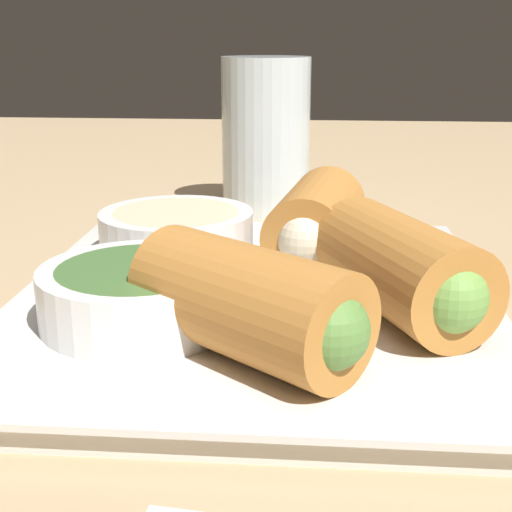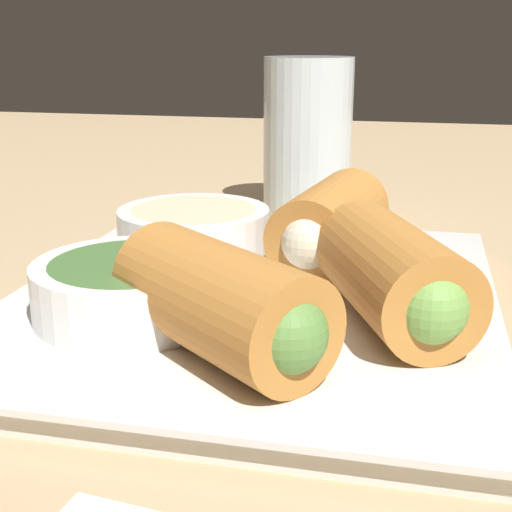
{
  "view_description": "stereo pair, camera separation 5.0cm",
  "coord_description": "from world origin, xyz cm",
  "px_view_note": "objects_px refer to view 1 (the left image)",
  "views": [
    {
      "loc": [
        -34.12,
        -3.86,
        16.28
      ],
      "look_at": [
        0.58,
        -1.09,
        5.37
      ],
      "focal_mm": 50.0,
      "sensor_mm": 36.0,
      "label": 1
    },
    {
      "loc": [
        -33.36,
        -8.82,
        16.28
      ],
      "look_at": [
        0.58,
        -1.09,
        5.37
      ],
      "focal_mm": 50.0,
      "sensor_mm": 36.0,
      "label": 2
    }
  ],
  "objects_px": {
    "dipping_bowl_near": "(140,292)",
    "drinking_glass": "(269,136)",
    "dipping_bowl_far": "(177,231)",
    "serving_plate": "(256,304)"
  },
  "relations": [
    {
      "from": "dipping_bowl_near",
      "to": "drinking_glass",
      "type": "xyz_separation_m",
      "value": [
        0.28,
        -0.04,
        0.03
      ]
    },
    {
      "from": "dipping_bowl_far",
      "to": "dipping_bowl_near",
      "type": "bearing_deg",
      "value": -178.35
    },
    {
      "from": "serving_plate",
      "to": "dipping_bowl_far",
      "type": "height_order",
      "value": "dipping_bowl_far"
    },
    {
      "from": "serving_plate",
      "to": "drinking_glass",
      "type": "bearing_deg",
      "value": 2.08
    },
    {
      "from": "drinking_glass",
      "to": "serving_plate",
      "type": "bearing_deg",
      "value": -177.92
    },
    {
      "from": "dipping_bowl_near",
      "to": "dipping_bowl_far",
      "type": "bearing_deg",
      "value": 1.65
    },
    {
      "from": "serving_plate",
      "to": "dipping_bowl_far",
      "type": "relative_size",
      "value": 3.02
    },
    {
      "from": "dipping_bowl_far",
      "to": "drinking_glass",
      "type": "xyz_separation_m",
      "value": [
        0.18,
        -0.04,
        0.03
      ]
    },
    {
      "from": "dipping_bowl_near",
      "to": "drinking_glass",
      "type": "height_order",
      "value": "drinking_glass"
    },
    {
      "from": "serving_plate",
      "to": "dipping_bowl_near",
      "type": "bearing_deg",
      "value": 132.27
    }
  ]
}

